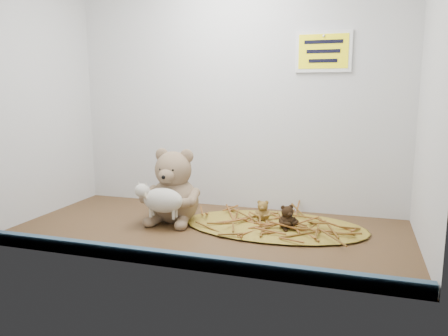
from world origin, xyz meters
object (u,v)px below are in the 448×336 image
(mini_teddy_tan, at_px, (263,210))
(mini_teddy_brown, at_px, (287,216))
(toy_lamb, at_px, (163,200))
(main_teddy, at_px, (174,185))

(mini_teddy_tan, distance_m, mini_teddy_brown, 0.11)
(mini_teddy_tan, relative_size, mini_teddy_brown, 0.89)
(toy_lamb, height_order, mini_teddy_tan, toy_lamb)
(mini_teddy_tan, height_order, mini_teddy_brown, mini_teddy_brown)
(main_teddy, relative_size, mini_teddy_tan, 3.59)
(mini_teddy_tan, bearing_deg, mini_teddy_brown, -42.47)
(toy_lamb, bearing_deg, main_teddy, 90.00)
(toy_lamb, xyz_separation_m, mini_teddy_tan, (0.28, 0.15, -0.05))
(main_teddy, bearing_deg, toy_lamb, -90.70)
(mini_teddy_brown, bearing_deg, main_teddy, 143.16)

